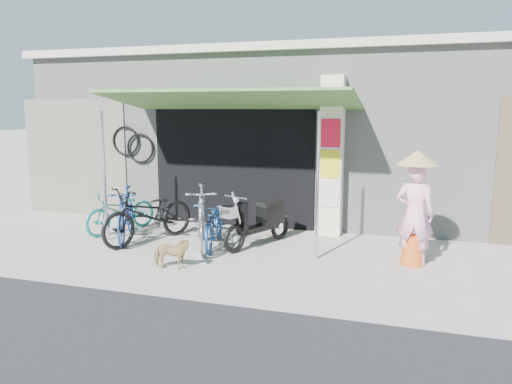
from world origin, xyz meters
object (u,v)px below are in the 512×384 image
(bike_black, at_px, (149,214))
(bike_silver, at_px, (202,217))
(moped, at_px, (260,221))
(bike_teal, at_px, (122,211))
(bike_navy, at_px, (215,223))
(nun, at_px, (415,209))
(bike_blue, at_px, (126,214))
(street_dog, at_px, (171,254))

(bike_black, distance_m, bike_silver, 1.05)
(moped, bearing_deg, bike_black, -144.48)
(bike_teal, bearing_deg, bike_silver, 3.92)
(bike_navy, relative_size, nun, 0.88)
(bike_blue, height_order, moped, bike_blue)
(bike_blue, xyz_separation_m, moped, (2.44, 0.42, -0.05))
(bike_teal, height_order, bike_silver, bike_silver)
(bike_navy, xyz_separation_m, moped, (0.75, 0.29, 0.03))
(bike_blue, bearing_deg, nun, -21.86)
(bike_black, height_order, nun, nun)
(moped, bearing_deg, bike_navy, -134.94)
(bike_navy, xyz_separation_m, street_dog, (-0.14, -1.39, -0.17))
(bike_black, distance_m, nun, 4.57)
(bike_navy, height_order, nun, nun)
(bike_blue, distance_m, bike_black, 0.48)
(street_dog, bearing_deg, bike_silver, -10.91)
(moped, height_order, nun, nun)
(bike_teal, relative_size, bike_silver, 0.88)
(bike_silver, height_order, bike_navy, bike_silver)
(bike_teal, relative_size, bike_black, 0.82)
(bike_black, height_order, bike_silver, bike_silver)
(bike_teal, height_order, nun, nun)
(bike_navy, distance_m, nun, 3.37)
(bike_teal, xyz_separation_m, nun, (5.45, -0.45, 0.45))
(bike_silver, bearing_deg, nun, -21.21)
(bike_blue, distance_m, moped, 2.48)
(bike_silver, xyz_separation_m, bike_navy, (0.17, 0.16, -0.14))
(bike_black, xyz_separation_m, moped, (1.97, 0.40, -0.08))
(bike_blue, bearing_deg, bike_black, -20.51)
(bike_teal, xyz_separation_m, moped, (2.87, -0.11, 0.02))
(bike_teal, height_order, bike_black, bike_black)
(bike_blue, relative_size, nun, 0.92)
(bike_black, bearing_deg, bike_navy, 28.10)
(bike_silver, relative_size, bike_navy, 1.17)
(bike_navy, relative_size, moped, 0.97)
(bike_black, height_order, street_dog, bike_black)
(bike_teal, bearing_deg, bike_black, -9.55)
(street_dog, distance_m, moped, 1.91)
(bike_blue, bearing_deg, bike_teal, 106.08)
(bike_teal, height_order, street_dog, bike_teal)
(bike_black, relative_size, moped, 1.22)
(bike_black, bearing_deg, nun, 23.61)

